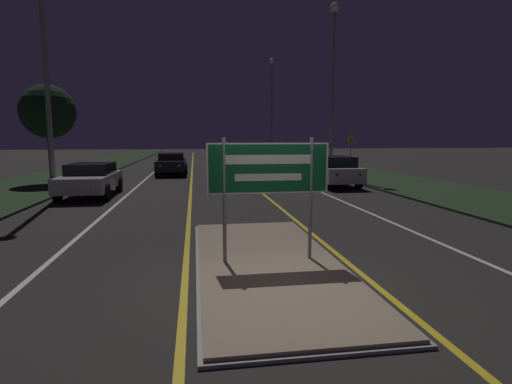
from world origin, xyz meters
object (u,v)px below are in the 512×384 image
at_px(highway_sign, 268,174).
at_px(warning_sign, 350,150).
at_px(streetlight_left_near, 44,41).
at_px(car_approaching_0, 91,179).
at_px(car_approaching_1, 172,163).
at_px(car_receding_0, 333,170).
at_px(car_receding_1, 255,162).
at_px(streetlight_right_near, 333,70).
at_px(streetlight_right_far, 272,98).

height_order(highway_sign, warning_sign, warning_sign).
bearing_deg(streetlight_left_near, car_approaching_0, 48.95).
bearing_deg(car_approaching_1, highway_sign, -81.71).
relative_size(car_receding_0, car_approaching_1, 0.97).
relative_size(car_receding_0, car_receding_1, 0.92).
height_order(streetlight_right_near, car_receding_1, streetlight_right_near).
bearing_deg(car_receding_1, warning_sign, -16.11).
relative_size(streetlight_right_near, car_approaching_0, 2.31).
distance_m(streetlight_right_near, car_receding_1, 8.34).
relative_size(streetlight_left_near, warning_sign, 3.85).
bearing_deg(warning_sign, car_approaching_0, -149.90).
bearing_deg(car_approaching_0, car_receding_0, 9.96).
relative_size(highway_sign, warning_sign, 0.92).
xyz_separation_m(car_receding_1, warning_sign, (6.28, -1.81, 0.85)).
xyz_separation_m(car_receding_0, car_approaching_0, (-11.12, -1.95, -0.05)).
bearing_deg(streetlight_left_near, car_receding_0, 14.54).
bearing_deg(streetlight_right_near, streetlight_left_near, -153.58).
distance_m(streetlight_right_near, warning_sign, 6.14).
distance_m(streetlight_left_near, car_receding_1, 15.77).
xyz_separation_m(car_approaching_1, warning_sign, (11.90, -0.88, 0.84)).
xyz_separation_m(streetlight_right_near, warning_sign, (2.46, 3.12, -4.68)).
height_order(streetlight_left_near, car_approaching_1, streetlight_left_near).
distance_m(highway_sign, car_receding_1, 20.54).
height_order(car_approaching_0, car_approaching_1, car_approaching_1).
xyz_separation_m(streetlight_left_near, streetlight_right_near, (13.27, 6.59, 0.39)).
xyz_separation_m(highway_sign, car_receding_1, (2.79, 20.32, -1.00)).
bearing_deg(streetlight_right_near, car_receding_0, -107.74).
bearing_deg(streetlight_left_near, car_approaching_1, 70.11).
bearing_deg(streetlight_right_far, warning_sign, -77.82).
bearing_deg(streetlight_right_far, streetlight_left_near, -119.24).
bearing_deg(streetlight_right_far, car_receding_0, -92.01).
bearing_deg(car_receding_1, streetlight_right_near, -52.27).
height_order(car_receding_0, car_approaching_1, car_receding_0).
bearing_deg(car_receding_1, highway_sign, -97.82).
height_order(streetlight_left_near, car_receding_0, streetlight_left_near).
bearing_deg(car_approaching_1, streetlight_right_far, 53.89).
height_order(car_receding_0, car_approaching_0, car_receding_0).
bearing_deg(car_receding_0, car_approaching_0, -170.04).
bearing_deg(warning_sign, car_receding_0, -118.51).
relative_size(car_receding_0, car_approaching_0, 1.02).
xyz_separation_m(streetlight_right_far, car_receding_0, (-0.70, -19.83, -5.47)).
bearing_deg(car_receding_0, highway_sign, -114.76).
xyz_separation_m(streetlight_right_far, car_approaching_1, (-9.03, -12.38, -5.48)).
distance_m(streetlight_right_far, car_approaching_1, 16.28).
relative_size(streetlight_left_near, streetlight_right_far, 0.98).
distance_m(car_approaching_1, warning_sign, 11.96).
bearing_deg(car_receding_1, car_receding_0, -72.01).
xyz_separation_m(streetlight_right_near, car_approaching_1, (-9.44, 4.01, -5.52)).
relative_size(streetlight_right_near, car_receding_0, 2.26).
relative_size(car_receding_1, car_approaching_1, 1.05).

